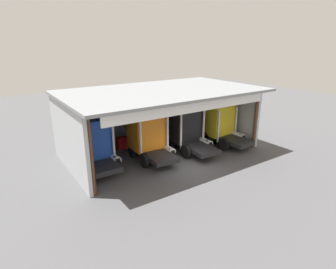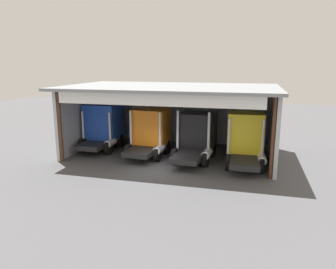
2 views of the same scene
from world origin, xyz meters
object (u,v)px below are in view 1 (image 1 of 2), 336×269
object	(u,v)px
truck_blue_left_bay	(92,142)
oil_drum	(102,144)
truck_yellow_right_bay	(220,123)
tool_cart	(122,143)
truck_orange_center_bay	(149,136)
truck_black_yard_outside	(186,129)

from	to	relation	value
truck_blue_left_bay	oil_drum	xyz separation A→B (m)	(1.86, 3.04, -1.53)
truck_yellow_right_bay	tool_cart	world-z (taller)	truck_yellow_right_bay
truck_yellow_right_bay	tool_cart	bearing A→B (deg)	153.39
oil_drum	truck_orange_center_bay	bearing A→B (deg)	-57.34
truck_black_yard_outside	truck_yellow_right_bay	xyz separation A→B (m)	(3.54, -0.54, 0.06)
truck_black_yard_outside	tool_cart	size ratio (longest dim) A/B	5.43
truck_black_yard_outside	tool_cart	bearing A→B (deg)	148.65
truck_orange_center_bay	oil_drum	size ratio (longest dim) A/B	5.17
truck_blue_left_bay	oil_drum	world-z (taller)	truck_blue_left_bay
truck_black_yard_outside	truck_yellow_right_bay	world-z (taller)	truck_black_yard_outside
truck_black_yard_outside	truck_yellow_right_bay	bearing A→B (deg)	-4.42
truck_black_yard_outside	truck_yellow_right_bay	size ratio (longest dim) A/B	1.14
truck_orange_center_bay	oil_drum	world-z (taller)	truck_orange_center_bay
truck_blue_left_bay	truck_yellow_right_bay	bearing A→B (deg)	-7.05
truck_orange_center_bay	truck_blue_left_bay	bearing A→B (deg)	173.03
truck_orange_center_bay	oil_drum	bearing A→B (deg)	125.97
truck_yellow_right_bay	truck_black_yard_outside	bearing A→B (deg)	169.86
truck_black_yard_outside	oil_drum	bearing A→B (deg)	151.11
truck_yellow_right_bay	tool_cart	xyz separation A→B (m)	(-8.09, 3.79, -1.36)
truck_yellow_right_bay	oil_drum	size ratio (longest dim) A/B	5.20
truck_blue_left_bay	truck_yellow_right_bay	xyz separation A→B (m)	(11.45, -1.44, -0.13)
truck_yellow_right_bay	tool_cart	distance (m)	9.03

